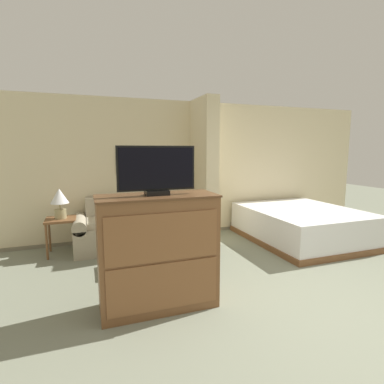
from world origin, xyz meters
name	(u,v)px	position (x,y,z in m)	size (l,w,h in m)	color
ground_plane	(334,321)	(0.00, 0.00, 0.00)	(20.00, 20.00, 0.00)	gray
wall_back	(202,169)	(0.00, 3.51, 1.29)	(7.54, 0.16, 2.60)	beige
wall_partition_pillar	(204,170)	(-0.17, 3.03, 1.30)	(0.24, 0.85, 2.60)	beige
couch	(137,228)	(-1.42, 3.03, 0.32)	(2.12, 0.84, 0.86)	tan
coffee_table	(143,244)	(-1.51, 2.01, 0.35)	(0.60, 0.53, 0.40)	brown
side_table	(61,224)	(-2.64, 3.00, 0.49)	(0.46, 0.46, 0.59)	brown
table_lamp	(60,200)	(-2.64, 3.00, 0.90)	(0.28, 0.28, 0.48)	tan
tv_dresser	(158,252)	(-1.56, 0.87, 0.61)	(1.24, 0.52, 1.22)	brown
tv	(157,171)	(-1.56, 0.87, 1.47)	(0.80, 0.16, 0.50)	black
bed	(301,224)	(1.51, 2.33, 0.30)	(1.85, 2.17, 0.59)	brown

